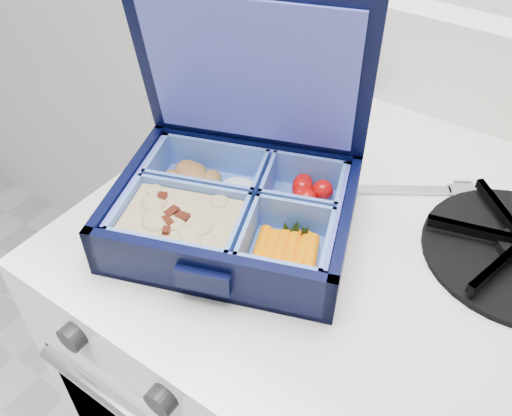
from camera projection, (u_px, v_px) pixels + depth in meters
The scene contains 4 objects.
stove at pixel (335, 403), 0.87m from camera, with size 0.55×0.55×0.83m, color white, non-canonical shape.
bento_box at pixel (234, 211), 0.55m from camera, with size 0.24×0.18×0.06m, color black, non-canonical shape.
burner_grate_rear at pixel (305, 88), 0.77m from camera, with size 0.17×0.17×0.02m, color black.
fork at pixel (387, 190), 0.62m from camera, with size 0.02×0.18×0.01m, color #AAABBB, non-canonical shape.
Camera 1 is at (-0.01, 1.28, 1.24)m, focal length 38.00 mm.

